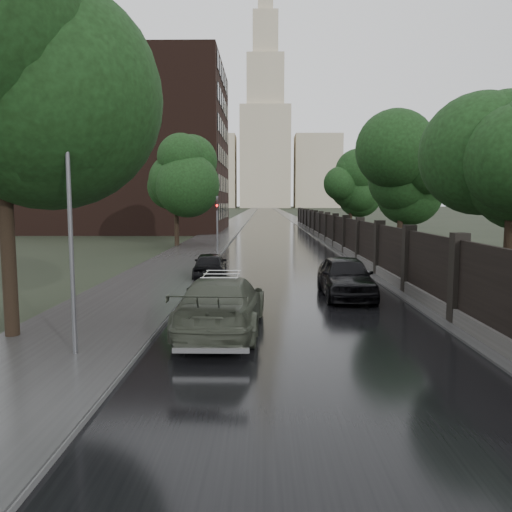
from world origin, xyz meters
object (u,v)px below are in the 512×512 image
(tree_right_b, at_px, (401,180))
(car_right_near, at_px, (345,277))
(traffic_light, at_px, (217,219))
(hatchback_left, at_px, (210,265))
(lamp_post, at_px, (71,243))
(volga_sedan, at_px, (222,304))
(tree_right_c, at_px, (351,188))
(tree_left_far, at_px, (176,181))

(tree_right_b, xyz_separation_m, car_right_near, (-5.50, -12.83, -4.17))
(tree_right_b, distance_m, traffic_light, 12.44)
(hatchback_left, bearing_deg, car_right_near, 138.75)
(tree_right_b, xyz_separation_m, lamp_post, (-12.90, -20.50, -2.28))
(tree_right_b, height_order, volga_sedan, tree_right_b)
(traffic_light, distance_m, car_right_near, 17.11)
(tree_right_b, relative_size, lamp_post, 1.37)
(tree_right_c, xyz_separation_m, volga_sedan, (-9.76, -35.93, -4.17))
(tree_left_far, distance_m, lamp_post, 28.73)
(volga_sedan, xyz_separation_m, car_right_near, (4.26, 5.11, -0.00))
(traffic_light, bearing_deg, tree_right_b, -14.24)
(tree_left_far, bearing_deg, lamp_post, -84.79)
(traffic_light, relative_size, car_right_near, 0.87)
(tree_left_far, xyz_separation_m, tree_right_c, (15.50, 10.00, -0.29))
(volga_sedan, height_order, car_right_near, volga_sedan)
(volga_sedan, distance_m, hatchback_left, 9.65)
(tree_left_far, relative_size, car_right_near, 1.61)
(tree_left_far, bearing_deg, volga_sedan, -77.52)
(volga_sedan, distance_m, car_right_near, 6.65)
(traffic_light, bearing_deg, tree_right_c, 51.82)
(hatchback_left, bearing_deg, traffic_light, -89.27)
(volga_sedan, xyz_separation_m, hatchback_left, (-1.34, 9.56, -0.14))
(traffic_light, bearing_deg, car_right_near, -68.28)
(tree_left_far, distance_m, tree_right_b, 17.45)
(tree_right_b, distance_m, volga_sedan, 20.84)
(volga_sedan, bearing_deg, tree_left_far, -74.90)
(tree_left_far, xyz_separation_m, car_right_near, (10.00, -20.83, -4.46))
(tree_right_b, relative_size, car_right_near, 1.53)
(hatchback_left, bearing_deg, tree_right_c, -115.62)
(tree_right_c, relative_size, hatchback_left, 1.87)
(hatchback_left, bearing_deg, volga_sedan, 95.20)
(traffic_light, xyz_separation_m, hatchback_left, (0.70, -11.37, -1.76))
(tree_left_far, height_order, car_right_near, tree_left_far)
(tree_left_far, distance_m, hatchback_left, 17.57)
(lamp_post, height_order, hatchback_left, lamp_post)
(tree_left_far, height_order, tree_right_b, tree_left_far)
(traffic_light, distance_m, volga_sedan, 21.09)
(car_right_near, bearing_deg, tree_right_c, 79.72)
(tree_right_b, height_order, hatchback_left, tree_right_b)
(traffic_light, distance_m, hatchback_left, 11.53)
(lamp_post, relative_size, car_right_near, 1.12)
(tree_left_far, xyz_separation_m, traffic_light, (3.70, -5.01, -2.84))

